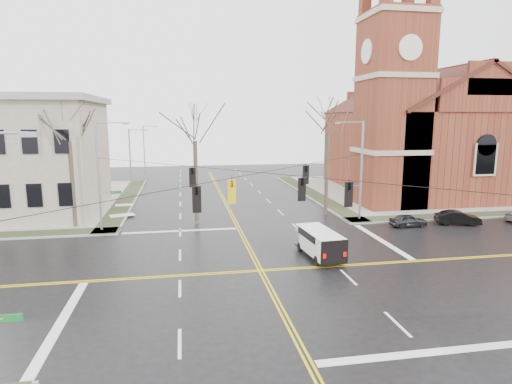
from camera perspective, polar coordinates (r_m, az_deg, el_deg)
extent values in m
plane|color=black|center=(27.26, 0.63, -10.44)|extent=(120.00, 120.00, 0.00)
cube|color=gray|center=(59.00, 20.47, 0.14)|extent=(30.00, 30.00, 0.15)
cube|color=#29331C|center=(53.40, 7.58, -0.20)|extent=(2.00, 30.00, 0.02)
cube|color=#29331C|center=(47.82, 28.78, -2.56)|extent=(30.00, 2.00, 0.02)
cube|color=#29331C|center=(51.40, -17.00, -0.95)|extent=(2.00, 30.00, 0.02)
cube|color=gold|center=(27.24, 0.38, -10.44)|extent=(0.12, 100.00, 0.01)
cube|color=gold|center=(27.28, 0.88, -10.41)|extent=(0.12, 100.00, 0.01)
cube|color=gold|center=(27.15, 0.68, -10.51)|extent=(100.00, 0.12, 0.01)
cube|color=gold|center=(27.37, 0.58, -10.34)|extent=(100.00, 0.12, 0.01)
cube|color=silver|center=(19.94, 21.90, -19.26)|extent=(9.50, 0.50, 0.01)
cube|color=silver|center=(36.87, -10.09, -5.12)|extent=(9.50, 0.50, 0.01)
cube|color=silver|center=(23.00, -24.49, -15.37)|extent=(0.50, 9.50, 0.01)
cube|color=silver|center=(35.04, 16.31, -6.17)|extent=(0.50, 9.50, 0.01)
cube|color=maroon|center=(47.37, 17.63, 10.11)|extent=(6.00, 6.00, 20.00)
cube|color=#B5A88B|center=(48.41, 18.27, 21.41)|extent=(6.30, 6.30, 0.50)
cylinder|color=silver|center=(45.15, 19.91, 17.67)|extent=(2.40, 0.15, 2.40)
cylinder|color=silver|center=(46.51, 14.54, 17.69)|extent=(0.15, 2.40, 2.40)
cube|color=maroon|center=(59.79, 21.11, 4.98)|extent=(18.00, 24.00, 10.00)
cube|color=maroon|center=(50.50, 15.41, 1.29)|extent=(2.00, 5.00, 4.40)
cube|color=gray|center=(48.50, -30.84, 3.83)|extent=(18.00, 14.00, 11.00)
cylinder|color=gray|center=(40.33, 13.86, 2.76)|extent=(0.20, 0.20, 9.00)
cylinder|color=gray|center=(40.28, 13.00, 0.85)|extent=(1.20, 0.06, 0.06)
cube|color=#116322|center=(40.01, 12.08, 0.82)|extent=(0.90, 0.04, 0.25)
cylinder|color=gray|center=(39.57, 12.52, 9.08)|extent=(2.40, 0.08, 0.08)
cube|color=gray|center=(39.13, 10.87, 9.05)|extent=(0.50, 0.22, 0.15)
cylinder|color=gray|center=(37.57, -20.27, 1.92)|extent=(0.20, 0.20, 9.00)
cylinder|color=gray|center=(37.66, -19.25, -0.08)|extent=(1.20, 0.06, 0.06)
cube|color=#116322|center=(37.55, -18.20, -0.05)|extent=(0.90, 0.04, 0.25)
cylinder|color=gray|center=(37.05, -18.84, 8.74)|extent=(2.40, 0.08, 0.08)
cube|color=gray|center=(36.89, -16.97, 8.76)|extent=(0.50, 0.22, 0.15)
cube|color=#116322|center=(15.96, -30.23, -14.34)|extent=(0.90, 0.04, 0.25)
cube|color=gray|center=(14.33, -28.08, 6.78)|extent=(0.50, 0.22, 0.15)
cylinder|color=black|center=(25.77, 0.66, 2.60)|extent=(23.02, 23.02, 0.03)
cylinder|color=black|center=(25.77, 0.66, 2.60)|extent=(23.02, 23.02, 0.03)
imported|color=black|center=(21.52, -7.91, -0.99)|extent=(0.21, 0.26, 1.30)
imported|color=black|center=(30.65, 6.65, 2.30)|extent=(0.21, 0.26, 1.30)
imported|color=yellow|center=(23.63, -3.23, 0.07)|extent=(0.21, 0.26, 1.30)
imported|color=black|center=(29.41, -8.48, 1.93)|extent=(0.21, 0.26, 1.30)
imported|color=black|center=(23.19, 12.25, -0.33)|extent=(0.21, 0.26, 1.30)
imported|color=black|center=(24.40, 6.13, 0.34)|extent=(0.21, 0.26, 1.30)
cylinder|color=gray|center=(53.75, -16.41, 3.79)|extent=(0.16, 0.16, 8.00)
cylinder|color=gray|center=(53.39, -15.54, 7.99)|extent=(2.00, 0.07, 0.07)
cube|color=gray|center=(53.30, -14.45, 7.99)|extent=(0.45, 0.20, 0.13)
cylinder|color=gray|center=(73.58, -14.69, 5.43)|extent=(0.16, 0.16, 8.00)
cylinder|color=gray|center=(73.32, -14.04, 8.50)|extent=(2.00, 0.07, 0.07)
cube|color=gray|center=(73.25, -13.25, 8.49)|extent=(0.45, 0.20, 0.13)
cube|color=white|center=(29.79, 8.48, -6.58)|extent=(2.23, 4.89, 1.52)
cube|color=white|center=(31.60, 7.06, -6.01)|extent=(1.90, 0.96, 1.07)
cube|color=black|center=(31.75, 6.87, -5.00)|extent=(1.66, 0.25, 0.72)
cube|color=black|center=(29.81, 8.37, -5.58)|extent=(2.12, 3.37, 0.49)
cube|color=#B70C0A|center=(27.46, 9.12, -8.43)|extent=(0.22, 0.08, 0.30)
cube|color=#B70C0A|center=(28.04, 11.76, -8.13)|extent=(0.22, 0.08, 0.30)
cube|color=black|center=(30.02, 8.45, -8.01)|extent=(2.28, 4.93, 0.09)
cylinder|color=black|center=(31.10, 5.90, -7.26)|extent=(0.29, 0.66, 0.64)
cylinder|color=black|center=(31.70, 8.71, -6.99)|extent=(0.29, 0.66, 0.64)
cylinder|color=black|center=(28.34, 8.15, -9.05)|extent=(0.29, 0.66, 0.64)
cylinder|color=black|center=(28.99, 11.19, -8.69)|extent=(0.29, 0.66, 0.64)
imported|color=black|center=(39.92, 19.64, -3.58)|extent=(3.30, 1.41, 1.11)
imported|color=black|center=(42.29, 25.31, -3.12)|extent=(4.02, 2.35, 1.25)
cylinder|color=#3A3124|center=(39.69, -23.24, 0.91)|extent=(0.36, 0.36, 7.32)
cylinder|color=#3A3124|center=(38.69, -8.01, 1.38)|extent=(0.36, 0.36, 7.28)
cylinder|color=#3A3124|center=(42.01, 9.40, 2.43)|extent=(0.36, 0.36, 7.89)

